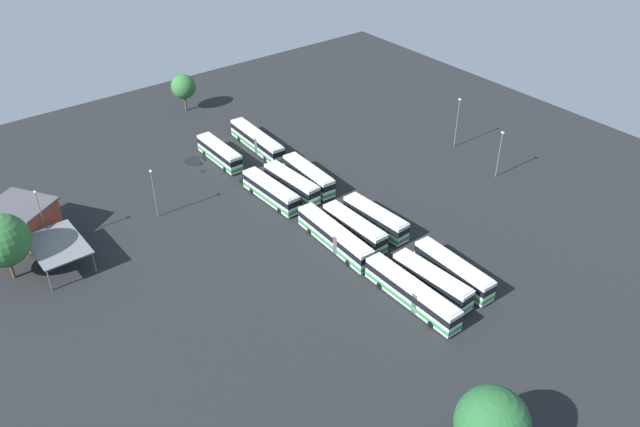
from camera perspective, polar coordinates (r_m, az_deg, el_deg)
ground_plane at (r=103.69m, az=0.07°, el=0.01°), size 128.92×128.92×0.00m
bus_row0_slot0 at (r=90.90m, az=11.53°, el=-4.85°), size 12.92×2.78×3.49m
bus_row0_slot1 at (r=88.55m, az=9.72°, el=-5.80°), size 12.35×3.11×3.49m
bus_row0_slot2 at (r=86.22m, az=8.00°, el=-6.87°), size 15.46×2.58×3.49m
bus_row1_slot0 at (r=99.61m, az=4.85°, el=-0.41°), size 11.98×3.06×3.49m
bus_row1_slot1 at (r=97.32m, az=3.01°, el=-1.24°), size 12.07×2.61×3.49m
bus_row1_slot2 at (r=95.31m, az=1.31°, el=-2.04°), size 15.53×3.06×3.49m
bus_row2_slot0 at (r=110.25m, az=-1.01°, el=3.35°), size 12.27×3.05×3.49m
bus_row2_slot1 at (r=108.09m, az=-2.49°, el=2.65°), size 12.03×3.04×3.49m
bus_row2_slot2 at (r=106.13m, az=-4.30°, el=1.94°), size 12.58×2.86×3.49m
bus_row3_slot0 at (r=121.91m, az=-5.50°, el=6.33°), size 15.54×3.20×3.49m
bus_row3_slot2 at (r=118.59m, az=-8.74°, el=5.25°), size 11.89×2.59×3.49m
depot_building at (r=106.48m, az=-24.41°, el=-0.53°), size 11.26×10.80×5.75m
maintenance_shelter at (r=98.09m, az=-21.94°, el=-2.53°), size 10.25×6.91×3.61m
lamp_post_by_building at (r=123.61m, az=11.86°, el=7.89°), size 0.56×0.28×9.58m
lamp_post_near_entrance at (r=101.92m, az=-23.07°, el=-0.26°), size 0.56×0.28×9.33m
lamp_post_mid_lot at (r=115.38m, az=15.36°, el=5.14°), size 0.56×0.28×8.53m
lamp_post_far_corner at (r=103.70m, az=-14.26°, el=1.84°), size 0.56×0.28×8.30m
tree_south_edge at (r=96.63m, az=-25.93°, el=-2.14°), size 7.33×7.33×9.96m
tree_north_edge at (r=138.51m, az=-11.81°, el=10.76°), size 5.00×5.00×7.78m
tree_northwest at (r=67.72m, az=14.76°, el=-17.27°), size 7.37×7.37×9.66m
puddle_near_shelter at (r=120.46m, az=-10.78°, el=4.51°), size 4.01×4.01×0.01m
puddle_back_corner at (r=116.98m, az=-10.04°, el=3.67°), size 1.45×1.45×0.01m
puddle_centre_drain at (r=124.84m, az=-4.05°, el=6.14°), size 4.34×4.34×0.01m
puddle_between_rows at (r=104.56m, az=0.47°, el=0.32°), size 2.62×2.62×0.01m
puddle_front_lane at (r=112.97m, az=-6.55°, el=2.83°), size 2.16×2.16×0.01m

